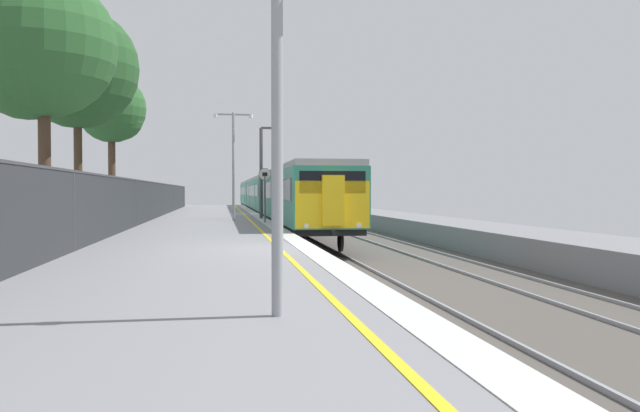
{
  "coord_description": "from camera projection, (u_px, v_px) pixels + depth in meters",
  "views": [
    {
      "loc": [
        -1.86,
        -16.47,
        1.48
      ],
      "look_at": [
        1.89,
        7.53,
        0.94
      ],
      "focal_mm": 35.79,
      "sensor_mm": 36.0,
      "label": 1
    }
  ],
  "objects": [
    {
      "name": "ground",
      "position": [
        391.0,
        270.0,
        17.01
      ],
      "size": [
        17.4,
        110.0,
        1.21
      ],
      "color": "gray"
    },
    {
      "name": "commuter_train_at_platform",
      "position": [
        268.0,
        194.0,
        53.22
      ],
      "size": [
        2.83,
        62.31,
        3.81
      ],
      "color": "#2D846B",
      "rests_on": "ground"
    },
    {
      "name": "signal_gantry",
      "position": [
        266.0,
        161.0,
        34.94
      ],
      "size": [
        1.1,
        0.24,
        5.04
      ],
      "color": "#47474C",
      "rests_on": "ground"
    },
    {
      "name": "speed_limit_sign",
      "position": [
        265.0,
        188.0,
        30.56
      ],
      "size": [
        0.59,
        0.08,
        2.62
      ],
      "color": "#59595B",
      "rests_on": "ground"
    },
    {
      "name": "platform_lamp_near",
      "position": [
        277.0,
        71.0,
        7.52
      ],
      "size": [
        2.0,
        0.2,
        4.84
      ],
      "color": "#93999E",
      "rests_on": "ground"
    },
    {
      "name": "platform_lamp_mid",
      "position": [
        233.0,
        157.0,
        32.81
      ],
      "size": [
        2.0,
        0.2,
        5.55
      ],
      "color": "#93999E",
      "rests_on": "ground"
    },
    {
      "name": "platform_back_fence",
      "position": [
        73.0,
        209.0,
        15.72
      ],
      "size": [
        0.07,
        99.0,
        2.02
      ],
      "color": "#282B2D",
      "rests_on": "ground"
    },
    {
      "name": "background_tree_left",
      "position": [
        38.0,
        51.0,
        18.17
      ],
      "size": [
        4.13,
        4.11,
        7.73
      ],
      "color": "#473323",
      "rests_on": "ground"
    },
    {
      "name": "background_tree_centre",
      "position": [
        113.0,
        111.0,
        38.54
      ],
      "size": [
        4.13,
        4.13,
        8.6
      ],
      "color": "#473323",
      "rests_on": "ground"
    },
    {
      "name": "background_tree_right",
      "position": [
        76.0,
        71.0,
        24.69
      ],
      "size": [
        4.7,
        4.7,
        8.65
      ],
      "color": "#473323",
      "rests_on": "ground"
    }
  ]
}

